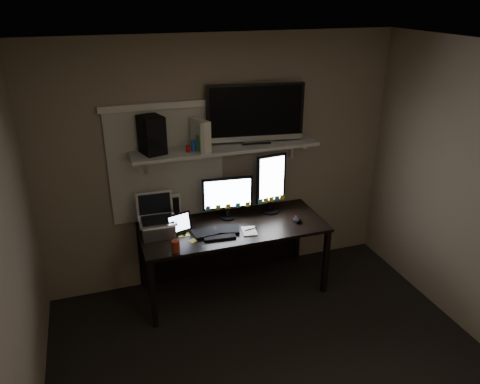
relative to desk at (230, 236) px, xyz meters
name	(u,v)px	position (x,y,z in m)	size (l,w,h in m)	color
ceiling	(309,58)	(0.00, -1.55, 1.95)	(3.60, 3.60, 0.00)	silver
back_wall	(222,163)	(0.00, 0.25, 0.70)	(3.60, 3.60, 0.00)	#776A55
left_wall	(1,304)	(-1.80, -1.55, 0.70)	(3.60, 3.60, 0.00)	#776A55
window_blinds	(167,165)	(-0.55, 0.24, 0.75)	(1.10, 0.02, 1.10)	beige
desk	(230,236)	(0.00, 0.00, 0.00)	(1.80, 0.75, 0.73)	black
wall_shelf	(226,148)	(0.00, 0.08, 0.91)	(1.80, 0.35, 0.03)	#B0B0AB
monitor_landscape	(228,198)	(0.00, 0.06, 0.40)	(0.50, 0.05, 0.44)	black
monitor_portrait	(271,183)	(0.46, 0.06, 0.49)	(0.32, 0.06, 0.63)	black
keyboard	(216,231)	(-0.19, -0.21, 0.19)	(0.45, 0.18, 0.03)	black
mouse	(297,219)	(0.63, -0.23, 0.20)	(0.08, 0.12, 0.04)	black
notepad	(249,231)	(0.11, -0.28, 0.18)	(0.13, 0.19, 0.01)	white
tablet	(179,224)	(-0.53, -0.11, 0.28)	(0.24, 0.10, 0.21)	black
file_sorter	(167,209)	(-0.59, 0.16, 0.32)	(0.23, 0.10, 0.29)	black
laptop	(157,217)	(-0.72, -0.08, 0.37)	(0.34, 0.27, 0.38)	silver
cup	(176,246)	(-0.63, -0.43, 0.23)	(0.07, 0.07, 0.11)	maroon
sticky_notes	(197,236)	(-0.39, -0.22, 0.18)	(0.29, 0.21, 0.00)	#F9E943
tv	(255,114)	(0.31, 0.12, 1.21)	(0.94, 0.17, 0.56)	black
game_console	(201,135)	(-0.25, 0.06, 1.07)	(0.07, 0.24, 0.29)	beige
speaker	(152,135)	(-0.69, 0.10, 1.10)	(0.19, 0.23, 0.34)	black
bottles	(196,143)	(-0.30, 0.03, 1.00)	(0.24, 0.05, 0.15)	#A50F0C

